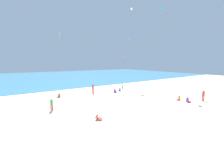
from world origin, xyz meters
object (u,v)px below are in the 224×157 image
at_px(kite_pink, 125,57).
at_px(kite_teal, 163,8).
at_px(kite_blue, 129,34).
at_px(kite_lime, 59,33).
at_px(person_1, 93,88).
at_px(person_4, 59,96).
at_px(person_2, 115,91).
at_px(beach_chair_mid_beach, 98,117).
at_px(person_6, 122,85).
at_px(person_0, 179,99).
at_px(person_3, 120,90).
at_px(person_8, 203,95).
at_px(person_5, 52,104).
at_px(kite_white, 131,8).
at_px(person_7, 188,100).

distance_m(kite_pink, kite_teal, 17.00).
distance_m(kite_blue, kite_lime, 14.31).
bearing_deg(person_1, person_4, -15.54).
height_order(person_2, kite_lime, kite_lime).
xyz_separation_m(person_2, kite_lime, (-8.11, 7.36, 11.03)).
xyz_separation_m(beach_chair_mid_beach, person_6, (11.56, 11.21, 0.56)).
height_order(person_0, person_3, person_0).
bearing_deg(kite_blue, person_2, -156.91).
relative_size(person_2, person_8, 0.49).
bearing_deg(person_5, person_2, 135.54).
height_order(person_5, person_6, person_5).
xyz_separation_m(kite_lime, kite_pink, (18.99, 3.50, -4.10)).
bearing_deg(kite_blue, kite_lime, 158.98).
distance_m(person_3, kite_teal, 17.63).
distance_m(kite_white, kite_pink, 15.83).
relative_size(person_1, kite_lime, 1.14).
bearing_deg(kite_lime, beach_chair_mid_beach, -90.57).
height_order(person_1, person_3, person_1).
relative_size(person_1, person_8, 1.06).
xyz_separation_m(person_5, person_8, (19.47, -7.88, 0.09)).
height_order(person_1, person_8, person_1).
bearing_deg(kite_teal, kite_lime, 146.70).
bearing_deg(person_8, kite_blue, -100.18).
bearing_deg(kite_blue, person_4, -179.04).
height_order(person_1, person_5, person_1).
distance_m(person_7, kite_blue, 17.47).
height_order(beach_chair_mid_beach, person_7, person_7).
xyz_separation_m(beach_chair_mid_beach, person_1, (4.45, 10.83, 0.77)).
bearing_deg(person_5, beach_chair_mid_beach, 60.52).
height_order(person_4, person_8, person_8).
distance_m(person_7, kite_teal, 17.62).
relative_size(person_6, kite_blue, 0.74).
height_order(person_0, kite_teal, kite_teal).
distance_m(person_2, kite_white, 16.04).
relative_size(beach_chair_mid_beach, person_5, 0.54).
xyz_separation_m(person_5, kite_lime, (3.66, 11.37, 10.46)).
xyz_separation_m(person_2, kite_pink, (10.88, 10.86, 6.92)).
bearing_deg(kite_teal, person_5, -178.66).
bearing_deg(kite_blue, person_5, -159.86).
relative_size(person_4, kite_lime, 0.49).
xyz_separation_m(person_1, person_4, (-5.92, 0.37, -0.73)).
height_order(kite_blue, kite_white, kite_white).
bearing_deg(person_0, kite_teal, -93.52).
distance_m(person_6, kite_teal, 16.94).
bearing_deg(person_5, kite_lime, -171.09).
bearing_deg(person_2, person_1, 157.60).
distance_m(person_8, kite_white, 19.47).
bearing_deg(beach_chair_mid_beach, kite_pink, 101.70).
xyz_separation_m(person_5, kite_white, (15.35, 3.85, 15.07)).
bearing_deg(person_7, person_1, 179.92).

